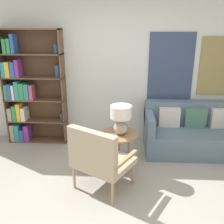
{
  "coord_description": "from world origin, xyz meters",
  "views": [
    {
      "loc": [
        0.27,
        -2.43,
        2.11
      ],
      "look_at": [
        0.09,
        0.99,
        0.9
      ],
      "focal_mm": 40.0,
      "sensor_mm": 36.0,
      "label": 1
    }
  ],
  "objects_px": {
    "side_table": "(119,137)",
    "table_lamp": "(121,117)",
    "couch": "(195,133)",
    "bookshelf": "(27,92)",
    "armchair": "(98,156)"
  },
  "relations": [
    {
      "from": "side_table",
      "to": "table_lamp",
      "type": "height_order",
      "value": "table_lamp"
    },
    {
      "from": "table_lamp",
      "to": "couch",
      "type": "bearing_deg",
      "value": 27.39
    },
    {
      "from": "table_lamp",
      "to": "bookshelf",
      "type": "bearing_deg",
      "value": 152.32
    },
    {
      "from": "bookshelf",
      "to": "side_table",
      "type": "bearing_deg",
      "value": -27.54
    },
    {
      "from": "bookshelf",
      "to": "side_table",
      "type": "xyz_separation_m",
      "value": [
        1.7,
        -0.89,
        -0.44
      ]
    },
    {
      "from": "armchair",
      "to": "side_table",
      "type": "height_order",
      "value": "armchair"
    },
    {
      "from": "armchair",
      "to": "table_lamp",
      "type": "bearing_deg",
      "value": 64.4
    },
    {
      "from": "armchair",
      "to": "table_lamp",
      "type": "distance_m",
      "value": 0.71
    },
    {
      "from": "armchair",
      "to": "couch",
      "type": "bearing_deg",
      "value": 38.43
    },
    {
      "from": "side_table",
      "to": "table_lamp",
      "type": "bearing_deg",
      "value": -35.71
    },
    {
      "from": "couch",
      "to": "side_table",
      "type": "height_order",
      "value": "couch"
    },
    {
      "from": "couch",
      "to": "table_lamp",
      "type": "distance_m",
      "value": 1.54
    },
    {
      "from": "side_table",
      "to": "couch",
      "type": "bearing_deg",
      "value": 26.2
    },
    {
      "from": "couch",
      "to": "table_lamp",
      "type": "height_order",
      "value": "table_lamp"
    },
    {
      "from": "side_table",
      "to": "table_lamp",
      "type": "distance_m",
      "value": 0.32
    }
  ]
}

